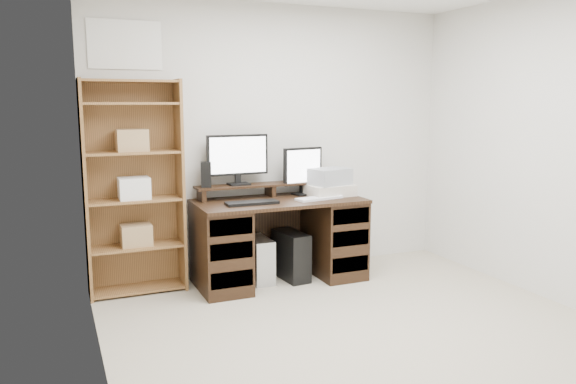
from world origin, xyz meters
TOP-DOWN VIEW (x-y plane):
  - room at (-0.00, 0.00)m, footprint 3.54×4.04m
  - desk at (-0.12, 1.64)m, footprint 1.50×0.70m
  - riser_shelf at (-0.12, 1.85)m, footprint 1.40×0.22m
  - monitor_wide at (-0.43, 1.88)m, footprint 0.57×0.15m
  - monitor_small at (0.19, 1.81)m, footprint 0.40×0.17m
  - speaker at (-0.73, 1.84)m, footprint 0.11×0.11m
  - keyboard_black at (-0.42, 1.52)m, footprint 0.45×0.16m
  - keyboard_white at (0.21, 1.51)m, footprint 0.46×0.21m
  - mouse at (0.43, 1.53)m, footprint 0.10×0.08m
  - printer at (0.40, 1.66)m, footprint 0.43×0.33m
  - basket at (0.40, 1.66)m, footprint 0.40×0.33m
  - tower_silver at (-0.30, 1.70)m, footprint 0.18×0.40m
  - tower_black at (0.00, 1.65)m, footprint 0.23×0.45m
  - bookshelf at (-1.35, 1.86)m, footprint 0.80×0.30m

SIDE VIEW (x-z plane):
  - tower_silver at x=-0.30m, z-range 0.00..0.40m
  - tower_black at x=0.00m, z-range 0.00..0.44m
  - desk at x=-0.12m, z-range 0.01..0.76m
  - keyboard_white at x=0.21m, z-range 0.75..0.77m
  - keyboard_black at x=-0.42m, z-range 0.75..0.77m
  - mouse at x=0.43m, z-range 0.75..0.78m
  - printer at x=0.40m, z-range 0.75..0.85m
  - riser_shelf at x=-0.12m, z-range 0.78..0.90m
  - bookshelf at x=-1.35m, z-range 0.02..1.82m
  - basket at x=0.40m, z-range 0.85..1.00m
  - speaker at x=-0.73m, z-range 0.87..1.09m
  - monitor_small at x=0.19m, z-range 0.77..1.21m
  - monitor_wide at x=-0.43m, z-range 0.90..1.35m
  - room at x=0.00m, z-range -0.02..2.52m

